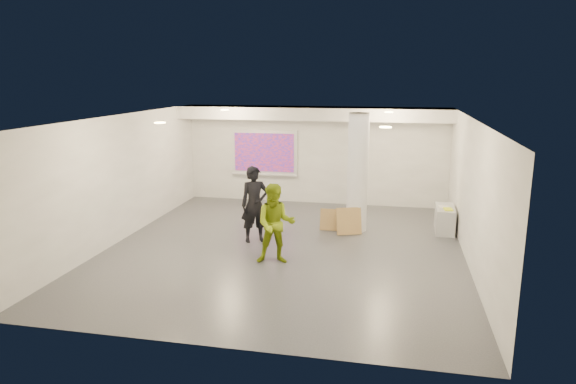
% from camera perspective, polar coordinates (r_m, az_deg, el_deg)
% --- Properties ---
extents(floor, '(8.00, 9.00, 0.01)m').
position_cam_1_polar(floor, '(11.88, -0.39, -6.31)').
color(floor, '#3B3E43').
rests_on(floor, ground).
extents(ceiling, '(8.00, 9.00, 0.01)m').
position_cam_1_polar(ceiling, '(11.26, -0.42, 8.27)').
color(ceiling, white).
rests_on(ceiling, floor).
extents(wall_back, '(8.00, 0.01, 3.00)m').
position_cam_1_polar(wall_back, '(15.84, 3.02, 4.10)').
color(wall_back, silver).
rests_on(wall_back, floor).
extents(wall_front, '(8.00, 0.01, 3.00)m').
position_cam_1_polar(wall_front, '(7.30, -7.89, -6.44)').
color(wall_front, silver).
rests_on(wall_front, floor).
extents(wall_left, '(0.01, 9.00, 3.00)m').
position_cam_1_polar(wall_left, '(12.91, -18.04, 1.50)').
color(wall_left, silver).
rests_on(wall_left, floor).
extents(wall_right, '(0.01, 9.00, 3.00)m').
position_cam_1_polar(wall_right, '(11.35, 19.74, -0.12)').
color(wall_right, silver).
rests_on(wall_right, floor).
extents(soffit_band, '(8.00, 1.10, 0.36)m').
position_cam_1_polar(soffit_band, '(15.15, 2.76, 8.74)').
color(soffit_band, silver).
rests_on(soffit_band, ceiling).
extents(downlight_nw, '(0.22, 0.22, 0.02)m').
position_cam_1_polar(downlight_nw, '(14.26, -7.05, 9.05)').
color(downlight_nw, '#F5DC80').
rests_on(downlight_nw, ceiling).
extents(downlight_ne, '(0.22, 0.22, 0.02)m').
position_cam_1_polar(downlight_ne, '(13.51, 11.14, 8.70)').
color(downlight_ne, '#F5DC80').
rests_on(downlight_ne, ceiling).
extents(downlight_sw, '(0.22, 0.22, 0.02)m').
position_cam_1_polar(downlight_sw, '(10.56, -14.04, 7.48)').
color(downlight_sw, '#F5DC80').
rests_on(downlight_sw, ceiling).
extents(downlight_se, '(0.22, 0.22, 0.02)m').
position_cam_1_polar(downlight_se, '(9.52, 10.78, 7.09)').
color(downlight_se, '#F5DC80').
rests_on(downlight_se, ceiling).
extents(column, '(0.52, 0.52, 3.00)m').
position_cam_1_polar(column, '(13.03, 7.74, 2.11)').
color(column, silver).
rests_on(column, floor).
extents(projection_screen, '(2.10, 0.13, 1.42)m').
position_cam_1_polar(projection_screen, '(16.11, -2.65, 4.35)').
color(projection_screen, silver).
rests_on(projection_screen, wall_back).
extents(credenza, '(0.48, 1.10, 0.64)m').
position_cam_1_polar(credenza, '(13.68, 17.02, -2.91)').
color(credenza, '#A2A5A7').
rests_on(credenza, floor).
extents(papers_stack, '(0.28, 0.35, 0.02)m').
position_cam_1_polar(papers_stack, '(13.53, 16.96, -1.64)').
color(papers_stack, silver).
rests_on(papers_stack, credenza).
extents(postit_pad, '(0.24, 0.31, 0.03)m').
position_cam_1_polar(postit_pad, '(13.35, 17.35, -1.83)').
color(postit_pad, '#E4F71E').
rests_on(postit_pad, credenza).
extents(cardboard_back, '(0.66, 0.42, 0.68)m').
position_cam_1_polar(cardboard_back, '(12.93, 6.79, -3.24)').
color(cardboard_back, '#9D7944').
rests_on(cardboard_back, floor).
extents(cardboard_front, '(0.51, 0.20, 0.56)m').
position_cam_1_polar(cardboard_front, '(13.24, 4.69, -3.08)').
color(cardboard_front, '#9D7944').
rests_on(cardboard_front, floor).
extents(woman, '(0.79, 0.69, 1.82)m').
position_cam_1_polar(woman, '(12.19, -3.72, -1.38)').
color(woman, black).
rests_on(woman, floor).
extents(man, '(0.94, 0.80, 1.71)m').
position_cam_1_polar(man, '(10.78, -1.38, -3.56)').
color(man, olive).
rests_on(man, floor).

